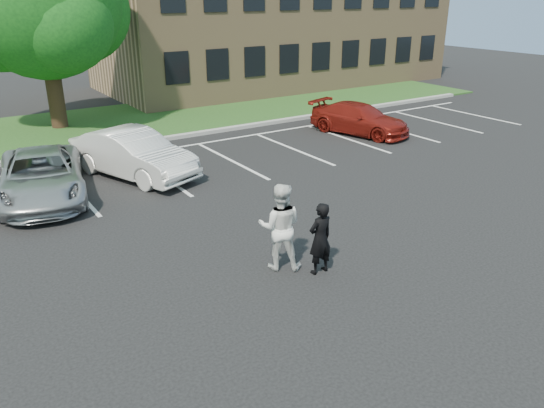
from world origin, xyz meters
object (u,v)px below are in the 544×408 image
object	(u,v)px
office_building	(274,18)
man_black_suit	(320,239)
tree	(43,3)
man_white_shirt	(280,227)
car_red_compact	(359,119)
car_silver_minivan	(41,176)
car_white_sedan	(133,154)

from	to	relation	value
office_building	man_black_suit	xyz separation A→B (m)	(-13.65, -22.36, -3.33)
tree	office_building	bearing A→B (deg)	19.39
man_white_shirt	car_red_compact	distance (m)	12.60
car_silver_minivan	man_white_shirt	bearing A→B (deg)	-53.11
office_building	man_white_shirt	xyz separation A→B (m)	(-14.25, -21.69, -3.16)
car_silver_minivan	tree	bearing A→B (deg)	85.44
tree	man_black_suit	size ratio (longest dim) A/B	5.33
tree	man_black_suit	bearing A→B (deg)	-84.85
man_black_suit	car_white_sedan	distance (m)	8.64
tree	car_silver_minivan	world-z (taller)	tree
car_red_compact	man_black_suit	bearing A→B (deg)	-152.82
car_silver_minivan	car_red_compact	size ratio (longest dim) A/B	1.14
office_building	tree	bearing A→B (deg)	-160.61
office_building	man_white_shirt	size ratio (longest dim) A/B	11.19
office_building	car_silver_minivan	xyz separation A→B (m)	(-17.76, -14.25, -3.45)
car_white_sedan	tree	bearing A→B (deg)	72.19
car_red_compact	tree	bearing A→B (deg)	125.24
tree	man_black_suit	world-z (taller)	tree
tree	car_silver_minivan	bearing A→B (deg)	-106.15
car_silver_minivan	car_red_compact	distance (m)	13.20
tree	man_white_shirt	distance (m)	16.94
car_white_sedan	car_red_compact	size ratio (longest dim) A/B	1.06
tree	car_red_compact	size ratio (longest dim) A/B	1.97
office_building	car_white_sedan	size ratio (longest dim) A/B	4.72
man_black_suit	car_red_compact	distance (m)	12.61
car_red_compact	office_building	bearing A→B (deg)	54.56
man_black_suit	man_white_shirt	distance (m)	0.92
car_red_compact	car_white_sedan	bearing A→B (deg)	164.22
car_silver_minivan	man_black_suit	bearing A→B (deg)	-51.52
man_white_shirt	car_red_compact	world-z (taller)	man_white_shirt
man_white_shirt	car_red_compact	xyz separation A→B (m)	(9.66, 8.08, -0.35)
man_black_suit	car_white_sedan	world-z (taller)	man_black_suit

